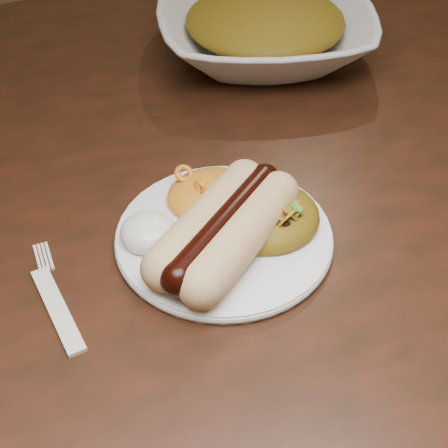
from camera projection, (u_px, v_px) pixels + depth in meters
name	position (u px, v px, depth m)	size (l,w,h in m)	color
table	(127.00, 221.00, 0.73)	(1.60, 0.90, 0.75)	#3B170E
plate	(224.00, 236.00, 0.57)	(0.20, 0.20, 0.01)	white
hotdog	(225.00, 227.00, 0.54)	(0.13, 0.14, 0.04)	#FFBE88
mac_and_cheese	(212.00, 184.00, 0.59)	(0.09, 0.08, 0.03)	orange
sour_cream	(147.00, 227.00, 0.55)	(0.05, 0.05, 0.03)	white
taco_salad	(267.00, 208.00, 0.57)	(0.10, 0.09, 0.04)	#9E4204
fork	(58.00, 309.00, 0.51)	(0.02, 0.16, 0.00)	silver
serving_bowl	(265.00, 32.00, 0.81)	(0.28, 0.28, 0.07)	white
bowl_filling	(265.00, 20.00, 0.80)	(0.21, 0.21, 0.05)	#9E4204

